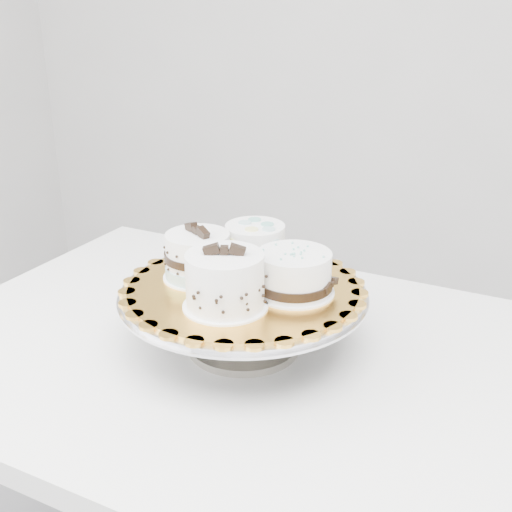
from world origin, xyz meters
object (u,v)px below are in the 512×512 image
(cake_banded, at_px, (198,258))
(cake_ribbon, at_px, (295,274))
(cake_stand, at_px, (243,308))
(cake_board, at_px, (243,287))
(table, at_px, (259,397))
(cake_swirl, at_px, (225,282))
(cake_dots, at_px, (255,245))

(cake_banded, distance_m, cake_ribbon, 0.16)
(cake_stand, height_order, cake_board, cake_board)
(table, distance_m, cake_stand, 0.16)
(table, relative_size, cake_swirl, 8.65)
(cake_swirl, bearing_deg, cake_stand, 73.87)
(cake_banded, bearing_deg, cake_ribbon, 33.79)
(cake_dots, bearing_deg, cake_board, -99.31)
(cake_swirl, distance_m, cake_dots, 0.15)
(cake_board, relative_size, cake_dots, 2.95)
(table, distance_m, cake_banded, 0.25)
(table, xyz_separation_m, cake_dots, (-0.04, 0.08, 0.23))
(table, relative_size, cake_dots, 10.03)
(cake_dots, xyz_separation_m, cake_ribbon, (0.09, -0.07, -0.01))
(cake_banded, relative_size, cake_dots, 1.16)
(table, height_order, cake_ribbon, cake_ribbon)
(cake_board, bearing_deg, cake_ribbon, 2.96)
(table, xyz_separation_m, cake_stand, (-0.03, 0.00, 0.16))
(cake_banded, xyz_separation_m, cake_dots, (0.07, 0.07, 0.00))
(cake_stand, height_order, cake_dots, cake_dots)
(cake_stand, relative_size, cake_banded, 2.77)
(cake_ribbon, bearing_deg, cake_swirl, -126.06)
(cake_swirl, relative_size, cake_dots, 1.16)
(cake_board, distance_m, cake_dots, 0.09)
(cake_stand, relative_size, cake_swirl, 2.76)
(cake_board, height_order, cake_dots, cake_dots)
(cake_dots, bearing_deg, cake_stand, -99.31)
(table, bearing_deg, cake_swirl, -101.47)
(table, bearing_deg, cake_board, -175.76)
(cake_swirl, distance_m, cake_ribbon, 0.11)
(cake_banded, bearing_deg, cake_swirl, -11.20)
(cake_banded, xyz_separation_m, cake_ribbon, (0.16, -0.00, -0.00))
(cake_board, bearing_deg, cake_banded, 175.97)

